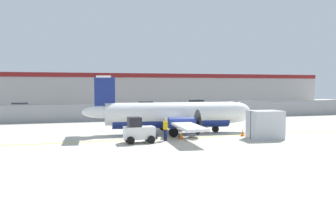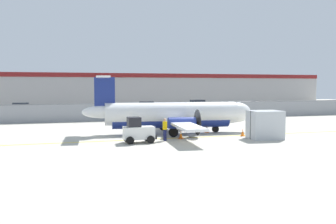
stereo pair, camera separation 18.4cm
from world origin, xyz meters
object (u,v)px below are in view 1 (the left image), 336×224
ground_crew_worker (165,128)px  parked_car_1 (64,110)px  baggage_tug (139,131)px  parked_car_5 (197,104)px  cargo_container (265,125)px  parked_car_4 (191,108)px  traffic_cone_near_right (198,127)px  parked_car_3 (146,107)px  traffic_cone_near_left (181,135)px  traffic_cone_far_left (207,129)px  parked_car_2 (109,110)px  commuter_airplane (174,115)px  parked_car_0 (21,108)px  traffic_cone_far_right (243,132)px

ground_crew_worker → parked_car_1: size_ratio=0.39×
baggage_tug → parked_car_5: (18.00, 34.02, 0.04)m
parked_car_5 → cargo_container: bearing=-109.5°
parked_car_1 → parked_car_4: 17.53m
traffic_cone_near_right → parked_car_3: parked_car_3 is taller
traffic_cone_near_left → parked_car_4: (9.15, 22.31, 0.58)m
cargo_container → traffic_cone_far_left: (-2.80, 4.96, -0.79)m
traffic_cone_near_right → parked_car_2: 17.93m
ground_crew_worker → parked_car_5: bearing=-126.5°
parked_car_1 → parked_car_4: (17.37, -2.35, 0.00)m
commuter_airplane → ground_crew_worker: bearing=-111.5°
traffic_cone_near_left → parked_car_2: 21.88m
parked_car_2 → parked_car_3: 9.88m
commuter_airplane → parked_car_3: 26.09m
ground_crew_worker → traffic_cone_far_left: (4.96, 3.72, -0.64)m
baggage_tug → parked_car_0: bearing=108.9°
commuter_airplane → traffic_cone_far_left: bearing=1.1°
parked_car_3 → parked_car_4: size_ratio=1.00×
parked_car_0 → parked_car_3: same height
traffic_cone_far_left → parked_car_2: size_ratio=0.15×
ground_crew_worker → parked_car_0: 33.28m
parked_car_2 → parked_car_4: bearing=4.0°
parked_car_4 → parked_car_5: (5.17, 10.56, 0.00)m
traffic_cone_near_right → parked_car_3: bearing=87.6°
parked_car_3 → parked_car_4: bearing=-46.2°
parked_car_0 → parked_car_2: (11.58, -8.33, 0.00)m
ground_crew_worker → cargo_container: 7.86m
parked_car_5 → parked_car_0: bearing=179.2°
parked_car_0 → parked_car_1: bearing=-46.2°
traffic_cone_near_left → traffic_cone_near_right: (3.26, 4.75, 0.00)m
traffic_cone_far_right → parked_car_5: parked_car_5 is taller
cargo_container → parked_car_4: 24.51m
traffic_cone_near_left → parked_car_2: (-2.46, 21.74, 0.58)m
parked_car_0 → traffic_cone_far_left: bearing=-60.6°
parked_car_2 → parked_car_4: same height
traffic_cone_far_right → parked_car_3: bearing=92.0°
parked_car_3 → parked_car_5: size_ratio=1.01×
cargo_container → parked_car_3: 31.04m
commuter_airplane → parked_car_5: size_ratio=3.68×
parked_car_4 → baggage_tug: bearing=-110.7°
traffic_cone_near_left → baggage_tug: bearing=-162.6°
traffic_cone_far_left → parked_car_0: bearing=122.8°
parked_car_1 → parked_car_4: size_ratio=0.98×
traffic_cone_far_right → cargo_container: bearing=-64.8°
cargo_container → parked_car_5: (8.10, 34.89, -0.21)m
parked_car_4 → traffic_cone_far_right: bearing=-91.7°
parked_car_3 → parked_car_1: bearing=-153.4°
traffic_cone_far_left → parked_car_5: parked_car_5 is taller
parked_car_1 → parked_car_5: size_ratio=0.99×
ground_crew_worker → parked_car_1: 26.31m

